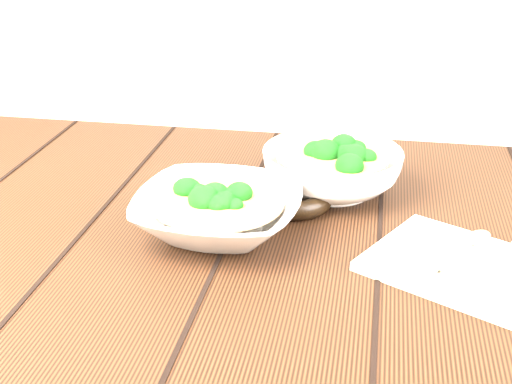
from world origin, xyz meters
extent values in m
cube|color=black|center=(0.00, 0.00, 0.73)|extent=(1.20, 0.80, 0.04)
cube|color=black|center=(-0.54, 0.34, 0.35)|extent=(0.07, 0.07, 0.71)
imported|color=silver|center=(-0.04, -0.01, 0.78)|extent=(0.23, 0.23, 0.05)
cylinder|color=#A37D49|center=(-0.04, -0.01, 0.79)|extent=(0.18, 0.18, 0.00)
ellipsoid|color=#1E7D1B|center=(-0.02, -0.01, 0.80)|extent=(0.04, 0.03, 0.03)
ellipsoid|color=#1E7D1B|center=(-0.03, 0.02, 0.80)|extent=(0.04, 0.03, 0.03)
ellipsoid|color=#1E7D1B|center=(-0.08, 0.02, 0.80)|extent=(0.04, 0.03, 0.03)
ellipsoid|color=#1E7D1B|center=(-0.06, -0.02, 0.80)|extent=(0.04, 0.03, 0.03)
ellipsoid|color=#1E7D1B|center=(-0.05, -0.05, 0.80)|extent=(0.04, 0.03, 0.03)
ellipsoid|color=#1E7D1B|center=(0.00, -0.05, 0.80)|extent=(0.04, 0.03, 0.03)
imported|color=silver|center=(0.10, 0.15, 0.78)|extent=(0.24, 0.24, 0.07)
cylinder|color=#A37D49|center=(0.10, 0.15, 0.81)|extent=(0.17, 0.17, 0.00)
ellipsoid|color=#1E7D1B|center=(0.12, 0.16, 0.81)|extent=(0.04, 0.04, 0.03)
ellipsoid|color=#1E7D1B|center=(0.11, 0.18, 0.81)|extent=(0.04, 0.04, 0.03)
ellipsoid|color=#1E7D1B|center=(0.07, 0.18, 0.81)|extent=(0.04, 0.04, 0.03)
ellipsoid|color=#1E7D1B|center=(0.08, 0.14, 0.81)|extent=(0.04, 0.04, 0.03)
ellipsoid|color=#1E7D1B|center=(0.09, 0.11, 0.81)|extent=(0.04, 0.04, 0.03)
ellipsoid|color=#1E7D1B|center=(0.14, 0.11, 0.81)|extent=(0.04, 0.04, 0.03)
torus|color=black|center=(0.05, 0.08, 0.76)|extent=(0.14, 0.14, 0.03)
cube|color=#BDB19D|center=(0.28, -0.06, 0.76)|extent=(0.27, 0.25, 0.01)
cylinder|color=#BCB9A6|center=(0.26, -0.07, 0.76)|extent=(0.07, 0.12, 0.01)
ellipsoid|color=#BCB9A6|center=(0.31, 0.00, 0.76)|extent=(0.05, 0.06, 0.01)
cylinder|color=#BCB9A6|center=(0.30, -0.05, 0.76)|extent=(0.11, 0.09, 0.01)
camera|label=1|loc=(0.17, -0.86, 1.20)|focal=50.00mm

